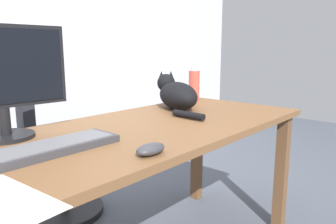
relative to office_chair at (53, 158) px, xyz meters
The scene contains 7 objects.
desk 0.84m from the office_chair, 88.37° to the right, with size 1.66×0.72×0.71m.
office_chair is the anchor object (origin of this frame).
monitor 0.92m from the office_chair, 130.28° to the right, with size 0.48×0.20×0.42m.
keyboard 1.00m from the office_chair, 117.94° to the right, with size 0.44×0.15×0.03m.
cat 0.86m from the office_chair, 56.21° to the right, with size 0.35×0.53×0.20m.
computer_mouse 1.17m from the office_chair, 103.08° to the right, with size 0.11×0.06×0.04m, color #333338.
water_bottle 1.00m from the office_chair, 34.74° to the right, with size 0.07×0.07×0.21m.
Camera 1 is at (-0.97, -0.97, 1.03)m, focal length 34.55 mm.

